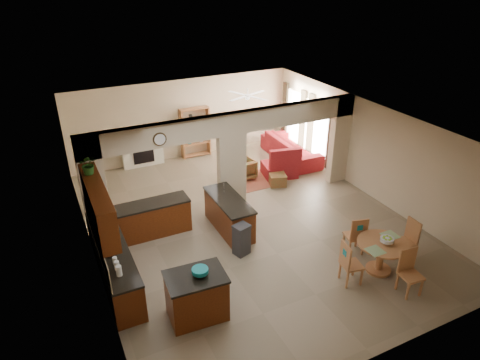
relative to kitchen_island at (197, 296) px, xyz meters
name	(u,v)px	position (x,y,z in m)	size (l,w,h in m)	color
floor	(248,222)	(2.47, 2.66, -0.50)	(10.00, 10.00, 0.00)	#7C6E56
ceiling	(249,124)	(2.47, 2.66, 2.30)	(10.00, 10.00, 0.00)	white
wall_back	(184,119)	(2.47, 7.66, 0.90)	(8.00, 8.00, 0.00)	tan
wall_front	(386,297)	(2.47, -2.34, 0.90)	(8.00, 8.00, 0.00)	tan
wall_left	(87,211)	(-1.53, 2.66, 0.90)	(10.00, 10.00, 0.00)	tan
wall_right	(369,149)	(6.47, 2.66, 0.90)	(10.00, 10.00, 0.00)	tan
partition_left_pier	(94,189)	(-1.23, 3.66, 0.90)	(0.60, 0.25, 2.80)	tan
partition_center_pier	(232,171)	(2.47, 3.66, 0.60)	(0.80, 0.25, 2.20)	tan
partition_right_pier	(339,140)	(6.17, 3.66, 0.90)	(0.60, 0.25, 2.80)	tan
partition_header	(231,123)	(2.47, 3.66, 2.00)	(8.00, 0.25, 0.60)	tan
kitchen_counter	(128,243)	(-0.79, 2.41, -0.04)	(2.52, 3.29, 1.48)	#3A1606
upper_cabinets	(98,205)	(-1.35, 1.86, 1.42)	(0.35, 2.40, 0.90)	#3A1606
peninsula	(229,214)	(1.87, 2.55, -0.04)	(0.70, 1.85, 0.91)	#3A1606
wall_clock	(160,139)	(0.47, 3.51, 1.95)	(0.34, 0.34, 0.03)	#463117
rug	(251,181)	(3.67, 4.76, -0.49)	(1.60, 1.30, 0.01)	brown
fireplace	(142,149)	(0.87, 7.49, 0.11)	(1.60, 0.35, 1.20)	beige
shelving_unit	(195,132)	(2.82, 7.48, 0.40)	(1.00, 0.32, 1.80)	#9E6936
window_a	(321,131)	(6.44, 4.96, 0.70)	(0.02, 0.90, 1.90)	white
window_b	(294,117)	(6.44, 6.66, 0.70)	(0.02, 0.90, 1.90)	white
glazed_door	(307,128)	(6.44, 5.81, 0.55)	(0.02, 0.70, 2.10)	white
drape_a_left	(331,137)	(6.40, 4.36, 0.70)	(0.10, 0.28, 2.30)	#391717
drape_a_right	(310,126)	(6.40, 5.56, 0.70)	(0.10, 0.28, 2.30)	#391717
drape_b_left	(302,122)	(6.40, 6.06, 0.70)	(0.10, 0.28, 2.30)	#391717
drape_b_right	(285,112)	(6.40, 7.26, 0.70)	(0.10, 0.28, 2.30)	#391717
ceiling_fan	(248,96)	(3.97, 5.66, 2.06)	(1.00, 1.00, 0.10)	white
kitchen_island	(197,296)	(0.00, 0.00, 0.00)	(1.20, 0.89, 0.99)	#3A1606
teal_bowl	(200,272)	(0.09, -0.02, 0.57)	(0.32, 0.32, 0.15)	#137F87
trash_can	(241,241)	(1.69, 1.45, -0.13)	(0.35, 0.30, 0.74)	#2B2B2D
dining_table	(381,252)	(4.22, -0.50, 0.01)	(1.12, 1.12, 0.76)	#9E6936
fruit_bowl	(387,240)	(4.29, -0.55, 0.34)	(0.30, 0.30, 0.16)	#81BC28
sofa	(291,148)	(5.77, 5.75, -0.10)	(1.06, 2.72, 0.79)	maroon
chaise	(279,169)	(4.71, 4.76, -0.29)	(1.05, 0.86, 0.42)	maroon
armchair	(243,169)	(3.54, 5.10, -0.18)	(0.69, 0.71, 0.64)	maroon
ottoman	(277,179)	(4.31, 4.19, -0.32)	(0.50, 0.50, 0.36)	maroon
plant	(89,164)	(-1.35, 2.45, 2.08)	(0.38, 0.33, 0.43)	#1D4E14
chair_north	(356,234)	(4.14, 0.25, 0.05)	(0.51, 0.51, 1.02)	#9E6936
chair_east	(408,238)	(5.13, -0.41, 0.05)	(0.44, 0.44, 1.02)	#9E6936
chair_south	(409,269)	(4.28, -1.27, 0.05)	(0.46, 0.46, 1.02)	#9E6936
chair_west	(349,262)	(3.30, -0.51, 0.05)	(0.49, 0.49, 1.02)	#9E6936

